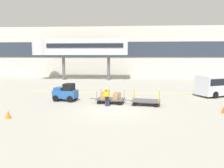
{
  "coord_description": "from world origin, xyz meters",
  "views": [
    {
      "loc": [
        1.05,
        -15.83,
        4.05
      ],
      "look_at": [
        -0.38,
        3.71,
        1.48
      ],
      "focal_mm": 34.72,
      "sensor_mm": 36.0,
      "label": 1
    }
  ],
  "objects_px": {
    "safety_cone_near": "(224,109)",
    "baggage_handler": "(107,96)",
    "baggage_cart_middle": "(146,101)",
    "safety_cone_far": "(8,114)",
    "baggage_cart_lead": "(110,97)",
    "baggage_tug": "(66,93)",
    "shuttle_van": "(220,84)"
  },
  "relations": [
    {
      "from": "baggage_tug",
      "to": "safety_cone_near",
      "type": "distance_m",
      "value": 12.83
    },
    {
      "from": "shuttle_van",
      "to": "safety_cone_far",
      "type": "bearing_deg",
      "value": -151.37
    },
    {
      "from": "shuttle_van",
      "to": "safety_cone_near",
      "type": "xyz_separation_m",
      "value": [
        -2.44,
        -6.86,
        -0.96
      ]
    },
    {
      "from": "baggage_tug",
      "to": "baggage_handler",
      "type": "distance_m",
      "value": 4.34
    },
    {
      "from": "shuttle_van",
      "to": "safety_cone_near",
      "type": "bearing_deg",
      "value": -109.58
    },
    {
      "from": "baggage_handler",
      "to": "baggage_cart_middle",
      "type": "bearing_deg",
      "value": 12.7
    },
    {
      "from": "baggage_cart_middle",
      "to": "baggage_handler",
      "type": "distance_m",
      "value": 3.28
    },
    {
      "from": "baggage_cart_lead",
      "to": "shuttle_van",
      "type": "distance_m",
      "value": 11.58
    },
    {
      "from": "safety_cone_near",
      "to": "baggage_handler",
      "type": "bearing_deg",
      "value": 170.52
    },
    {
      "from": "safety_cone_near",
      "to": "safety_cone_far",
      "type": "height_order",
      "value": "same"
    },
    {
      "from": "baggage_tug",
      "to": "baggage_cart_lead",
      "type": "height_order",
      "value": "baggage_tug"
    },
    {
      "from": "baggage_handler",
      "to": "safety_cone_near",
      "type": "distance_m",
      "value": 8.63
    },
    {
      "from": "baggage_cart_middle",
      "to": "baggage_handler",
      "type": "xyz_separation_m",
      "value": [
        -3.16,
        -0.71,
        0.52
      ]
    },
    {
      "from": "baggage_cart_middle",
      "to": "shuttle_van",
      "type": "xyz_separation_m",
      "value": [
        7.77,
        4.73,
        0.89
      ]
    },
    {
      "from": "baggage_cart_middle",
      "to": "safety_cone_near",
      "type": "height_order",
      "value": "baggage_cart_middle"
    },
    {
      "from": "baggage_cart_lead",
      "to": "safety_cone_far",
      "type": "xyz_separation_m",
      "value": [
        -6.22,
        -5.03,
        -0.25
      ]
    },
    {
      "from": "baggage_handler",
      "to": "safety_cone_far",
      "type": "xyz_separation_m",
      "value": [
        -6.05,
        -3.82,
        -0.59
      ]
    },
    {
      "from": "shuttle_van",
      "to": "safety_cone_near",
      "type": "height_order",
      "value": "shuttle_van"
    },
    {
      "from": "baggage_handler",
      "to": "safety_cone_near",
      "type": "xyz_separation_m",
      "value": [
        8.49,
        -1.42,
        -0.59
      ]
    },
    {
      "from": "baggage_tug",
      "to": "shuttle_van",
      "type": "height_order",
      "value": "shuttle_van"
    },
    {
      "from": "baggage_cart_lead",
      "to": "baggage_tug",
      "type": "bearing_deg",
      "value": 170.39
    },
    {
      "from": "baggage_cart_lead",
      "to": "baggage_handler",
      "type": "bearing_deg",
      "value": -98.17
    },
    {
      "from": "baggage_tug",
      "to": "baggage_cart_lead",
      "type": "distance_m",
      "value": 4.14
    },
    {
      "from": "baggage_cart_lead",
      "to": "safety_cone_far",
      "type": "height_order",
      "value": "baggage_cart_lead"
    },
    {
      "from": "baggage_cart_lead",
      "to": "safety_cone_near",
      "type": "xyz_separation_m",
      "value": [
        8.32,
        -2.62,
        -0.25
      ]
    },
    {
      "from": "baggage_tug",
      "to": "shuttle_van",
      "type": "xyz_separation_m",
      "value": [
        14.83,
        3.55,
        0.48
      ]
    },
    {
      "from": "baggage_tug",
      "to": "shuttle_van",
      "type": "relative_size",
      "value": 0.44
    },
    {
      "from": "baggage_tug",
      "to": "baggage_cart_middle",
      "type": "bearing_deg",
      "value": -9.52
    },
    {
      "from": "baggage_cart_lead",
      "to": "shuttle_van",
      "type": "relative_size",
      "value": 0.6
    },
    {
      "from": "baggage_tug",
      "to": "safety_cone_far",
      "type": "bearing_deg",
      "value": -110.58
    },
    {
      "from": "baggage_cart_middle",
      "to": "shuttle_van",
      "type": "distance_m",
      "value": 9.14
    },
    {
      "from": "baggage_tug",
      "to": "safety_cone_near",
      "type": "relative_size",
      "value": 4.1
    }
  ]
}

